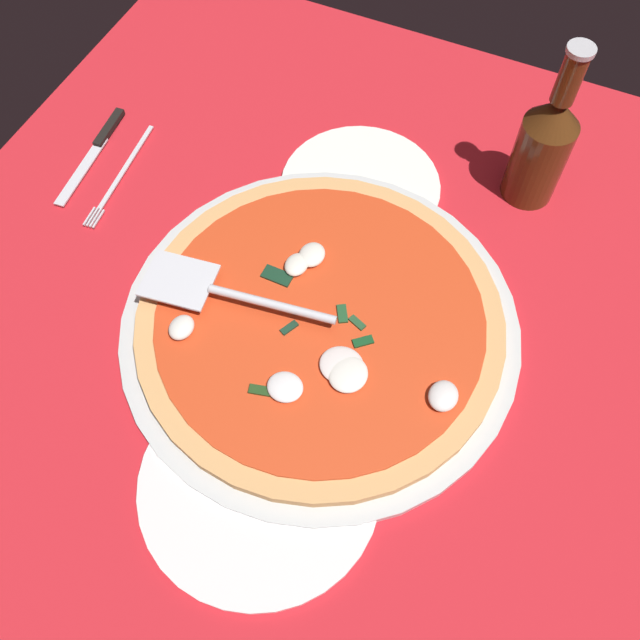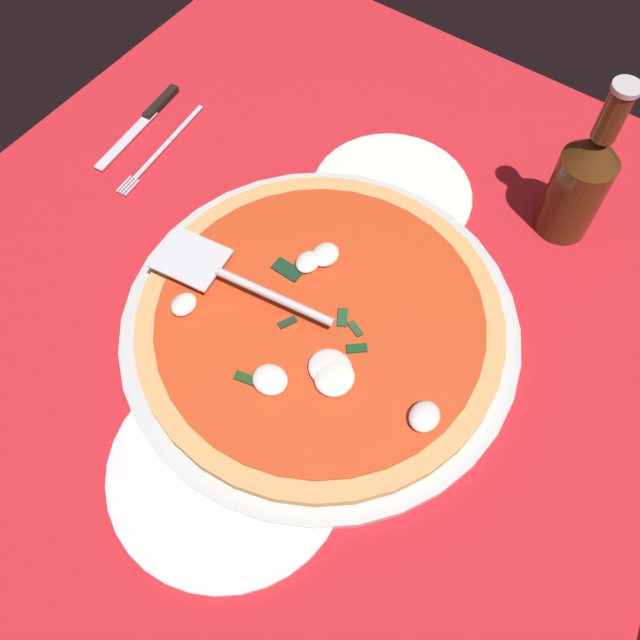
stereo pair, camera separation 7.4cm
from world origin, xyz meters
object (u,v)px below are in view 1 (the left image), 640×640
dinner_plate_right (360,186)px  beer_bottle (543,145)px  pizza (320,322)px  place_setting_far (109,162)px  pizza_server (225,291)px  dinner_plate_left (260,483)px

dinner_plate_right → beer_bottle: 23.16cm
pizza → place_setting_far: size_ratio=2.09×
place_setting_far → beer_bottle: beer_bottle is taller
place_setting_far → beer_bottle: size_ratio=0.88×
pizza → beer_bottle: 34.70cm
pizza_server → pizza: bearing=-176.8°
place_setting_far → dinner_plate_right: bearing=101.3°
dinner_plate_right → beer_bottle: size_ratio=0.92×
dinner_plate_left → pizza: size_ratio=0.60×
place_setting_far → beer_bottle: 56.27cm
dinner_plate_right → place_setting_far: (-9.99, 32.54, -0.14)cm
dinner_plate_left → dinner_plate_right: size_ratio=1.20×
dinner_plate_left → place_setting_far: size_ratio=1.25×
dinner_plate_left → place_setting_far: (30.73, 38.43, -0.14)cm
pizza_server → place_setting_far: size_ratio=1.14×
pizza_server → beer_bottle: beer_bottle is taller
pizza → dinner_plate_left: bearing=-174.5°
dinner_plate_left → beer_bottle: 51.80cm
dinner_plate_right → pizza_server: bearing=164.2°
dinner_plate_left → pizza_server: 21.52cm
dinner_plate_right → beer_bottle: beer_bottle is taller
pizza_server → place_setting_far: pizza_server is taller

